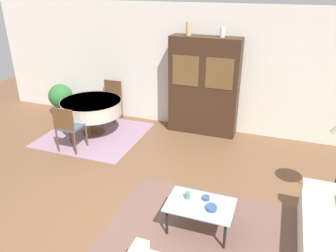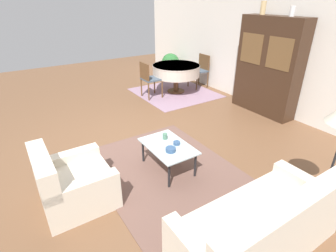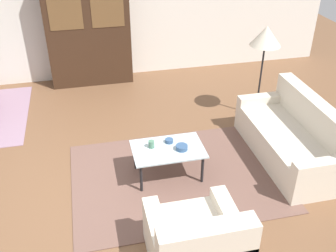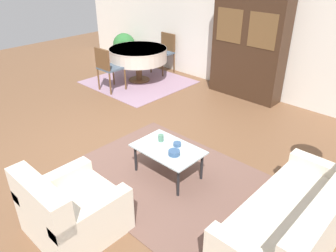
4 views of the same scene
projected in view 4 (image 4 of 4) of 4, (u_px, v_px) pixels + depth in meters
name	position (u px, v px, depth m)	size (l,w,h in m)	color
ground_plane	(104.00, 154.00, 4.89)	(14.00, 14.00, 0.00)	brown
wall_back	(244.00, 25.00, 6.58)	(10.00, 0.06, 2.70)	silver
area_rug	(170.00, 179.00, 4.33)	(2.65, 1.97, 0.01)	brown
dining_rug	(139.00, 82.00, 7.55)	(2.06, 1.97, 0.01)	gray
couch	(297.00, 222.00, 3.25)	(0.82, 1.83, 0.84)	beige
armchair	(70.00, 210.00, 3.40)	(0.88, 0.87, 0.81)	beige
coffee_table	(168.00, 151.00, 4.25)	(0.89, 0.58, 0.41)	black
display_cabinet	(249.00, 46.00, 6.37)	(1.47, 0.42, 2.09)	#382316
dining_table	(138.00, 55.00, 7.35)	(1.29, 1.29, 0.75)	brown
dining_chair_near	(108.00, 66.00, 6.82)	(0.44, 0.44, 0.93)	brown
dining_chair_far	(165.00, 50.00, 7.93)	(0.44, 0.44, 0.93)	brown
cup	(161.00, 138.00, 4.37)	(0.07, 0.07, 0.09)	#4C7A60
bowl	(174.00, 153.00, 4.08)	(0.15, 0.15, 0.06)	#33517A
bowl_small	(177.00, 144.00, 4.27)	(0.10, 0.10, 0.05)	#33517A
potted_plant	(124.00, 46.00, 8.65)	(0.58, 0.58, 0.79)	beige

